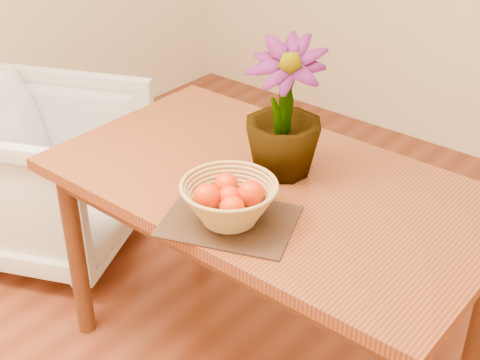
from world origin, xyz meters
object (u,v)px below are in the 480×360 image
Objects in this scene: potted_plant at (284,109)px; wicker_basket at (229,204)px; table at (271,204)px; armchair at (44,166)px.

wicker_basket is at bearing -101.46° from potted_plant.
table is 0.31m from potted_plant.
wicker_basket is at bearing -124.80° from armchair.
wicker_basket is (0.05, -0.26, 0.15)m from table.
table is 3.26× the size of potted_plant.
table is 5.16× the size of wicker_basket.
armchair is at bearing 169.75° from wicker_basket.
potted_plant reaches higher than table.
potted_plant is (-0.01, 0.06, 0.30)m from table.
potted_plant is 0.55× the size of armchair.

